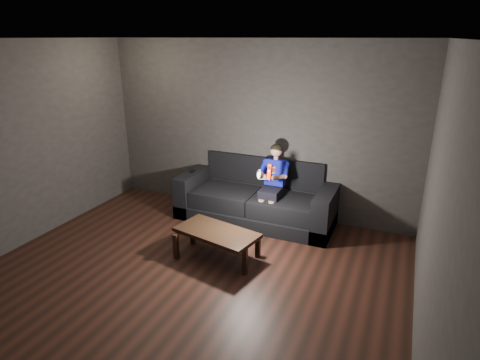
% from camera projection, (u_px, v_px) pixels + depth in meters
% --- Properties ---
extents(floor, '(5.00, 5.00, 0.00)m').
position_uv_depth(floor, '(174.00, 291.00, 4.53)').
color(floor, black).
rests_on(floor, ground).
extents(back_wall, '(5.00, 0.04, 2.70)m').
position_uv_depth(back_wall, '(255.00, 130.00, 6.24)').
color(back_wall, '#342E2D').
rests_on(back_wall, ground).
extents(right_wall, '(0.04, 5.00, 2.70)m').
position_uv_depth(right_wall, '(437.00, 221.00, 3.14)').
color(right_wall, '#342E2D').
rests_on(right_wall, ground).
extents(ceiling, '(5.00, 5.00, 0.02)m').
position_uv_depth(ceiling, '(157.00, 38.00, 3.62)').
color(ceiling, silver).
rests_on(ceiling, back_wall).
extents(sofa, '(2.41, 1.04, 0.93)m').
position_uv_depth(sofa, '(257.00, 200.00, 6.26)').
color(sofa, black).
rests_on(sofa, floor).
extents(child, '(0.44, 0.54, 1.08)m').
position_uv_depth(child, '(273.00, 177.00, 5.95)').
color(child, black).
rests_on(child, sofa).
extents(wii_remote_red, '(0.06, 0.08, 0.22)m').
position_uv_depth(wii_remote_red, '(270.00, 172.00, 5.48)').
color(wii_remote_red, red).
rests_on(wii_remote_red, child).
extents(nunchuk_white, '(0.06, 0.09, 0.15)m').
position_uv_depth(nunchuk_white, '(259.00, 174.00, 5.56)').
color(nunchuk_white, white).
rests_on(nunchuk_white, child).
extents(wii_remote_black, '(0.06, 0.15, 0.03)m').
position_uv_depth(wii_remote_black, '(193.00, 171.00, 6.47)').
color(wii_remote_black, black).
rests_on(wii_remote_black, sofa).
extents(coffee_table, '(1.15, 0.74, 0.39)m').
position_uv_depth(coffee_table, '(217.00, 234.00, 5.12)').
color(coffee_table, black).
rests_on(coffee_table, floor).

